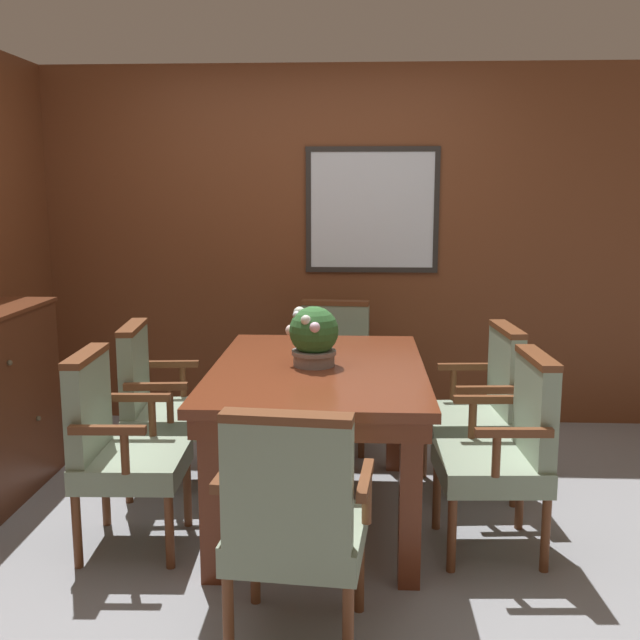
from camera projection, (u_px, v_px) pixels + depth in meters
name	position (u px, v px, depth m)	size (l,w,h in m)	color
ground_plane	(286.00, 528.00, 3.63)	(14.00, 14.00, 0.00)	gray
wall_back	(310.00, 247.00, 5.18)	(7.20, 0.08, 2.45)	brown
dining_table	(318.00, 386.00, 3.67)	(1.03, 1.52, 0.78)	maroon
chair_left_near	(117.00, 443.00, 3.38)	(0.48, 0.54, 0.91)	brown
chair_head_near	(294.00, 519.00, 2.61)	(0.56, 0.51, 0.91)	brown
chair_right_near	(507.00, 445.00, 3.35)	(0.49, 0.54, 0.91)	brown
chair_left_far	(158.00, 400.00, 4.06)	(0.51, 0.56, 0.91)	brown
chair_head_far	(333.00, 368.00, 4.80)	(0.55, 0.50, 0.91)	brown
chair_right_far	(482.00, 403.00, 4.00)	(0.50, 0.55, 0.91)	brown
potted_plant	(313.00, 336.00, 3.63)	(0.26, 0.25, 0.29)	gray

